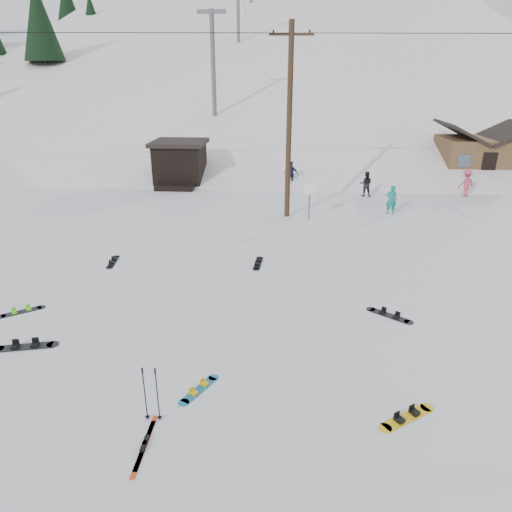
# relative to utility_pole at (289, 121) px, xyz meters

# --- Properties ---
(ground) EXTENTS (200.00, 200.00, 0.00)m
(ground) POSITION_rel_utility_pole_xyz_m (-2.00, -14.00, -4.68)
(ground) COLOR silver
(ground) RESTS_ON ground
(ski_slope) EXTENTS (60.00, 85.24, 65.97)m
(ski_slope) POSITION_rel_utility_pole_xyz_m (-2.00, 41.00, -16.68)
(ski_slope) COLOR white
(ski_slope) RESTS_ON ground
(ridge_left) EXTENTS (47.54, 95.03, 58.38)m
(ridge_left) POSITION_rel_utility_pole_xyz_m (-38.00, 34.00, -15.68)
(ridge_left) COLOR silver
(ridge_left) RESTS_ON ground
(treeline_crest) EXTENTS (50.00, 6.00, 10.00)m
(treeline_crest) POSITION_rel_utility_pole_xyz_m (-2.00, 72.00, -4.68)
(treeline_crest) COLOR black
(treeline_crest) RESTS_ON ski_slope
(utility_pole) EXTENTS (2.00, 0.26, 9.00)m
(utility_pole) POSITION_rel_utility_pole_xyz_m (0.00, 0.00, 0.00)
(utility_pole) COLOR #3A2819
(utility_pole) RESTS_ON ground
(trail_sign) EXTENTS (0.50, 0.09, 1.85)m
(trail_sign) POSITION_rel_utility_pole_xyz_m (1.10, -0.42, -3.41)
(trail_sign) COLOR #595B60
(trail_sign) RESTS_ON ground
(lift_hut) EXTENTS (3.40, 4.10, 2.75)m
(lift_hut) POSITION_rel_utility_pole_xyz_m (-7.00, 6.94, -3.32)
(lift_hut) COLOR black
(lift_hut) RESTS_ON ground
(lift_tower_near) EXTENTS (2.20, 0.36, 8.00)m
(lift_tower_near) POSITION_rel_utility_pole_xyz_m (-6.00, 16.00, 3.18)
(lift_tower_near) COLOR #595B60
(lift_tower_near) RESTS_ON ski_slope
(lift_tower_mid) EXTENTS (2.20, 0.36, 8.00)m
(lift_tower_mid) POSITION_rel_utility_pole_xyz_m (-6.00, 36.00, 9.68)
(lift_tower_mid) COLOR #595B60
(lift_tower_mid) RESTS_ON ski_slope
(cabin) EXTENTS (5.39, 4.40, 3.77)m
(cabin) POSITION_rel_utility_pole_xyz_m (13.00, 10.00, -3.20)
(cabin) COLOR brown
(cabin) RESTS_ON ground
(hero_snowboard) EXTENTS (0.77, 1.17, 0.09)m
(hero_snowboard) POSITION_rel_utility_pole_xyz_m (-1.99, -13.92, -4.66)
(hero_snowboard) COLOR #18729D
(hero_snowboard) RESTS_ON ground
(hero_skis) EXTENTS (0.11, 1.64, 0.09)m
(hero_skis) POSITION_rel_utility_pole_xyz_m (-2.76, -15.67, -4.66)
(hero_skis) COLOR #AF2B12
(hero_skis) RESTS_ON ground
(ski_poles) EXTENTS (0.36, 0.10, 1.30)m
(ski_poles) POSITION_rel_utility_pole_xyz_m (-2.78, -14.94, -4.01)
(ski_poles) COLOR black
(ski_poles) RESTS_ON ground
(board_scatter_a) EXTENTS (1.67, 0.63, 0.12)m
(board_scatter_a) POSITION_rel_utility_pole_xyz_m (-6.97, -12.47, -4.65)
(board_scatter_a) COLOR black
(board_scatter_a) RESTS_ON ground
(board_scatter_b) EXTENTS (0.38, 1.36, 0.10)m
(board_scatter_b) POSITION_rel_utility_pole_xyz_m (-6.71, -6.57, -4.66)
(board_scatter_b) COLOR black
(board_scatter_b) RESTS_ON ground
(board_scatter_c) EXTENTS (1.16, 0.90, 0.10)m
(board_scatter_c) POSITION_rel_utility_pole_xyz_m (-8.11, -10.61, -4.66)
(board_scatter_c) COLOR black
(board_scatter_c) RESTS_ON ground
(board_scatter_d) EXTENTS (1.26, 1.00, 0.10)m
(board_scatter_d) POSITION_rel_utility_pole_xyz_m (3.14, -10.11, -4.65)
(board_scatter_d) COLOR black
(board_scatter_d) RESTS_ON ground
(board_scatter_e) EXTENTS (1.32, 0.97, 0.11)m
(board_scatter_e) POSITION_rel_utility_pole_xyz_m (2.61, -14.55, -4.65)
(board_scatter_e) COLOR yellow
(board_scatter_e) RESTS_ON ground
(board_scatter_f) EXTENTS (0.34, 1.39, 0.10)m
(board_scatter_f) POSITION_rel_utility_pole_xyz_m (-1.08, -6.34, -4.66)
(board_scatter_f) COLOR black
(board_scatter_f) RESTS_ON ground
(skier_teal) EXTENTS (0.57, 0.39, 1.50)m
(skier_teal) POSITION_rel_utility_pole_xyz_m (5.35, 0.72, -3.93)
(skier_teal) COLOR #0B746C
(skier_teal) RESTS_ON ground
(skier_dark) EXTENTS (0.80, 0.68, 1.47)m
(skier_dark) POSITION_rel_utility_pole_xyz_m (4.62, 4.31, -3.95)
(skier_dark) COLOR black
(skier_dark) RESTS_ON ground
(skier_pink) EXTENTS (1.18, 0.95, 1.60)m
(skier_pink) POSITION_rel_utility_pole_xyz_m (10.47, 4.62, -3.88)
(skier_pink) COLOR #C44557
(skier_pink) RESTS_ON ground
(skier_navy) EXTENTS (1.03, 0.68, 1.62)m
(skier_navy) POSITION_rel_utility_pole_xyz_m (0.24, 6.39, -3.87)
(skier_navy) COLOR #19173A
(skier_navy) RESTS_ON ground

